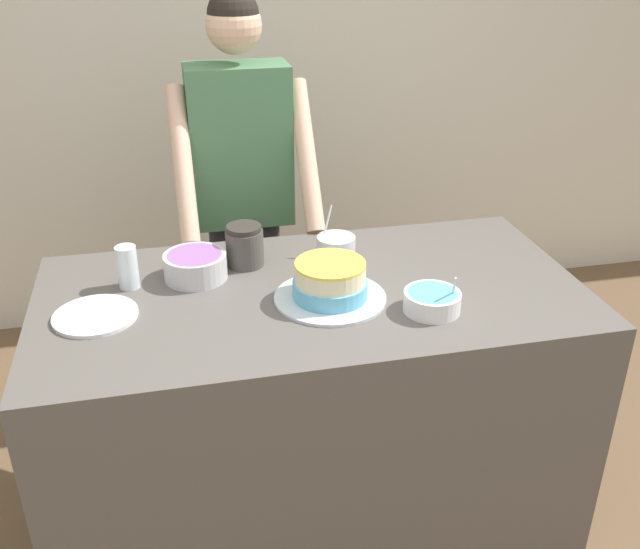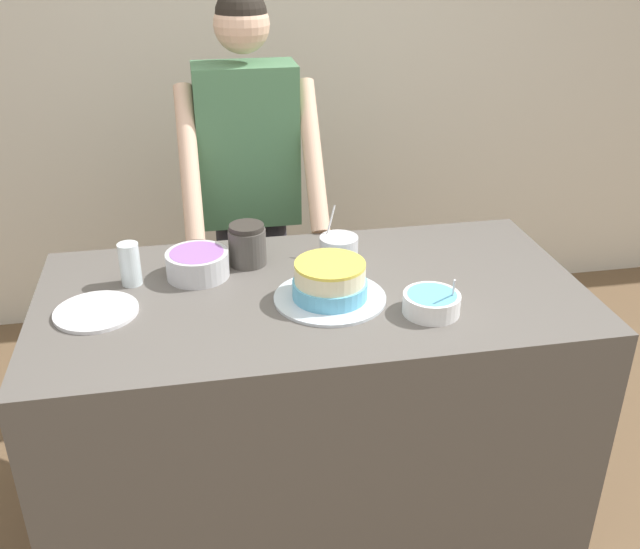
% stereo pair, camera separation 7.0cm
% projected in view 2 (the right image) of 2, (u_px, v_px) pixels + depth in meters
% --- Properties ---
extents(wall_back, '(10.00, 0.05, 2.60)m').
position_uv_depth(wall_back, '(254.00, 71.00, 3.56)').
color(wall_back, silver).
rests_on(wall_back, ground_plane).
extents(counter, '(1.76, 0.89, 0.92)m').
position_uv_depth(counter, '(313.00, 405.00, 2.50)').
color(counter, '#5B5651').
rests_on(counter, ground_plane).
extents(person_baker, '(0.55, 0.49, 1.77)m').
position_uv_depth(person_baker, '(249.00, 169.00, 2.91)').
color(person_baker, '#2D2D38').
rests_on(person_baker, ground_plane).
extents(cake, '(0.35, 0.35, 0.13)m').
position_uv_depth(cake, '(330.00, 283.00, 2.22)').
color(cake, silver).
rests_on(cake, counter).
extents(frosting_bowl_purple, '(0.21, 0.21, 0.09)m').
position_uv_depth(frosting_bowl_purple, '(197.00, 263.00, 2.36)').
color(frosting_bowl_purple, silver).
rests_on(frosting_bowl_purple, counter).
extents(frosting_bowl_blue, '(0.17, 0.17, 0.14)m').
position_uv_depth(frosting_bowl_blue, '(432.00, 302.00, 2.15)').
color(frosting_bowl_blue, white).
rests_on(frosting_bowl_blue, counter).
extents(frosting_bowl_white, '(0.13, 0.13, 0.18)m').
position_uv_depth(frosting_bowl_white, '(339.00, 247.00, 2.48)').
color(frosting_bowl_white, silver).
rests_on(frosting_bowl_white, counter).
extents(drinking_glass, '(0.07, 0.07, 0.14)m').
position_uv_depth(drinking_glass, '(130.00, 264.00, 2.30)').
color(drinking_glass, silver).
rests_on(drinking_glass, counter).
extents(ceramic_plate, '(0.25, 0.25, 0.01)m').
position_uv_depth(ceramic_plate, '(96.00, 312.00, 2.16)').
color(ceramic_plate, silver).
rests_on(ceramic_plate, counter).
extents(stoneware_jar, '(0.13, 0.13, 0.14)m').
position_uv_depth(stoneware_jar, '(247.00, 245.00, 2.44)').
color(stoneware_jar, '#4C4742').
rests_on(stoneware_jar, counter).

